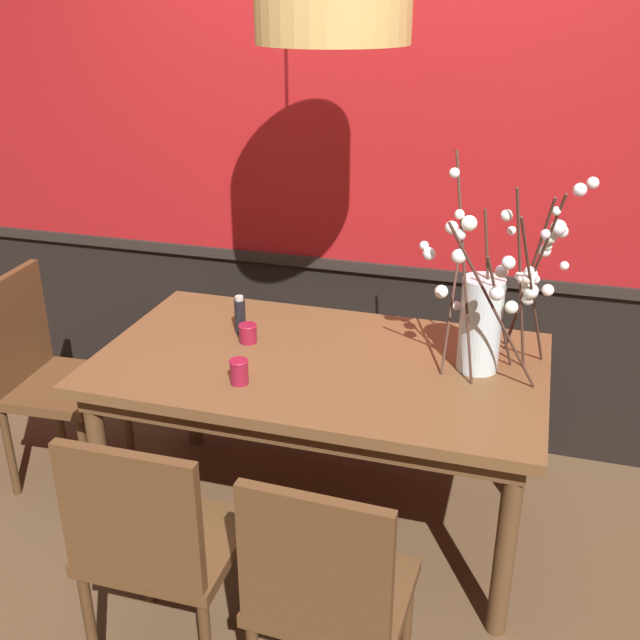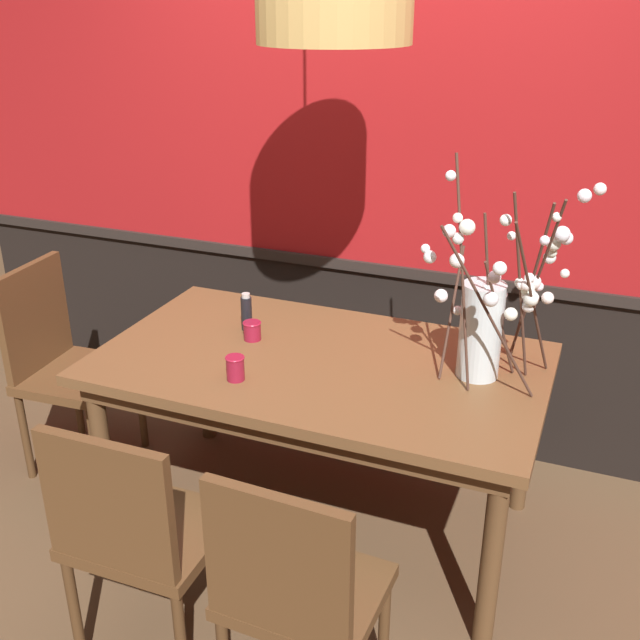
# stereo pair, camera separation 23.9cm
# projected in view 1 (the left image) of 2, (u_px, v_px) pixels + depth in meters

# --- Properties ---
(ground_plane) EXTENTS (24.00, 24.00, 0.00)m
(ground_plane) POSITION_uv_depth(u_px,v_px,m) (320.00, 519.00, 3.20)
(ground_plane) COLOR brown
(back_wall) EXTENTS (4.69, 0.14, 2.90)m
(back_wall) POSITION_uv_depth(u_px,v_px,m) (374.00, 144.00, 3.37)
(back_wall) COLOR black
(back_wall) RESTS_ON ground
(dining_table) EXTENTS (1.71, 0.99, 0.77)m
(dining_table) POSITION_uv_depth(u_px,v_px,m) (320.00, 378.00, 2.92)
(dining_table) COLOR brown
(dining_table) RESTS_ON ground
(chair_far_side_right) EXTENTS (0.44, 0.46, 0.93)m
(chair_far_side_right) POSITION_uv_depth(u_px,v_px,m) (423.00, 333.00, 3.70)
(chair_far_side_right) COLOR brown
(chair_far_side_right) RESTS_ON ground
(chair_head_west_end) EXTENTS (0.46, 0.48, 0.97)m
(chair_head_west_end) POSITION_uv_depth(u_px,v_px,m) (45.00, 369.00, 3.30)
(chair_head_west_end) COLOR brown
(chair_head_west_end) RESTS_ON ground
(chair_near_side_left) EXTENTS (0.46, 0.43, 0.92)m
(chair_near_side_left) POSITION_uv_depth(u_px,v_px,m) (155.00, 541.00, 2.29)
(chair_near_side_left) COLOR brown
(chair_near_side_left) RESTS_ON ground
(chair_near_side_right) EXTENTS (0.46, 0.41, 0.91)m
(chair_near_side_right) POSITION_uv_depth(u_px,v_px,m) (326.00, 590.00, 2.12)
(chair_near_side_right) COLOR brown
(chair_near_side_right) RESTS_ON ground
(chair_far_side_left) EXTENTS (0.43, 0.40, 0.97)m
(chair_far_side_left) POSITION_uv_depth(u_px,v_px,m) (326.00, 317.00, 3.84)
(chair_far_side_left) COLOR brown
(chair_far_side_left) RESTS_ON ground
(vase_with_blossoms) EXTENTS (0.59, 0.58, 0.82)m
(vase_with_blossoms) POSITION_uv_depth(u_px,v_px,m) (488.00, 311.00, 2.71)
(vase_with_blossoms) COLOR silver
(vase_with_blossoms) RESTS_ON dining_table
(candle_holder_nearer_center) EXTENTS (0.08, 0.08, 0.08)m
(candle_holder_nearer_center) POSITION_uv_depth(u_px,v_px,m) (248.00, 333.00, 3.01)
(candle_holder_nearer_center) COLOR maroon
(candle_holder_nearer_center) RESTS_ON dining_table
(candle_holder_nearer_edge) EXTENTS (0.07, 0.07, 0.09)m
(candle_holder_nearer_edge) POSITION_uv_depth(u_px,v_px,m) (239.00, 372.00, 2.69)
(candle_holder_nearer_edge) COLOR maroon
(candle_holder_nearer_edge) RESTS_ON dining_table
(condiment_bottle) EXTENTS (0.05, 0.05, 0.16)m
(condiment_bottle) POSITION_uv_depth(u_px,v_px,m) (240.00, 315.00, 3.08)
(condiment_bottle) COLOR black
(condiment_bottle) RESTS_ON dining_table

